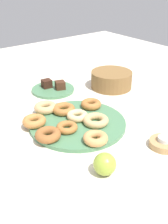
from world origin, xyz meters
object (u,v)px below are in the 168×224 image
donut_7 (34,121)px  donut_8 (77,116)px  donut_1 (67,127)px  brownie_far (60,85)px  apple (105,164)px  donut_6 (65,109)px  donut_plate (78,123)px  donut_5 (48,135)px  donut_2 (95,138)px  candle_holder (164,144)px  basket (111,80)px  donut_0 (96,120)px  brownie_near (47,84)px  tealight (164,139)px  donut_3 (91,104)px  donut_4 (46,107)px  cake_plate (53,90)px

donut_7 → donut_8: (0.06, 0.15, -0.00)m
donut_1 → brownie_far: bearing=150.2°
brownie_far → apple: size_ratio=0.65×
donut_6 → donut_plate: bearing=-2.8°
apple → donut_5: bearing=-169.2°
donut_2 → candle_holder: bearing=50.8°
donut_plate → basket: (-0.19, 0.34, 0.03)m
donut_plate → donut_6: 0.10m
candle_holder → donut_7: bearing=-142.6°
donut_0 → donut_2: bearing=-40.5°
brownie_near → candle_holder: 0.65m
donut_7 → brownie_far: (-0.22, 0.26, 0.00)m
donut_8 → basket: (-0.17, 0.33, 0.01)m
donut_0 → donut_5: 0.19m
donut_0 → donut_2: donut_2 is taller
donut_2 → donut_6: (-0.24, 0.04, -0.00)m
tealight → apple: apple is taller
tealight → donut_2: bearing=-129.2°
donut_2 → brownie_far: size_ratio=1.94×
donut_3 → brownie_far: 0.24m
donut_8 → candle_holder: bearing=22.9°
tealight → basket: basket is taller
donut_1 → donut_4: bearing=174.4°
donut_plate → donut_2: bearing=-13.3°
candle_holder → donut_1: bearing=-141.3°
brownie_near → basket: (0.17, 0.26, 0.01)m
donut_0 → donut_3: same height
donut_0 → donut_6: (-0.15, -0.04, 0.00)m
donut_5 → brownie_near: 0.45m
apple → donut_plate: bearing=159.0°
donut_4 → tealight: 0.47m
tealight → cake_plate: bearing=-175.9°
basket → apple: basket is taller
brownie_near → candle_holder: (0.64, 0.06, -0.02)m
donut_3 → candle_holder: size_ratio=0.87×
cake_plate → brownie_near: (-0.03, -0.02, 0.03)m
donut_4 → tealight: donut_4 is taller
donut_6 → donut_8: size_ratio=1.12×
donut_6 → cake_plate: size_ratio=0.45×
donut_5 → donut_8: bearing=107.2°
donut_8 → cake_plate: bearing=164.7°
candle_holder → donut_2: bearing=-129.2°
donut_3 → donut_7: 0.25m
donut_2 → brownie_near: (-0.50, 0.12, 0.00)m
donut_7 → donut_1: bearing=34.0°
donut_3 → basket: size_ratio=0.42×
brownie_near → tealight: bearing=5.2°
brownie_near → brownie_far: 0.07m
donut_plate → donut_8: size_ratio=4.47×
donut_7 → apple: apple is taller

